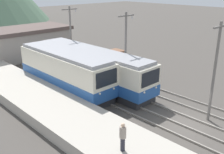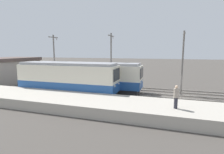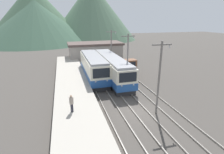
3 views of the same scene
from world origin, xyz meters
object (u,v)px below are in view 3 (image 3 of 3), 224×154
(catenary_mast_far, at_px, (111,48))
(catenary_mast_near, at_px, (159,76))
(shunting_locomotive, at_px, (126,68))
(commuter_train_center, at_px, (111,69))
(commuter_train_left, at_px, (94,68))
(person_on_platform, at_px, (71,103))
(catenary_mast_mid, at_px, (128,58))

(catenary_mast_far, bearing_deg, catenary_mast_near, -90.00)
(catenary_mast_near, relative_size, catenary_mast_far, 1.00)
(shunting_locomotive, bearing_deg, commuter_train_center, -155.81)
(commuter_train_left, bearing_deg, shunting_locomotive, 6.22)
(commuter_train_left, xyz_separation_m, catenary_mast_near, (4.31, -12.59, 2.26))
(person_on_platform, bearing_deg, commuter_train_center, 57.58)
(commuter_train_left, distance_m, person_on_platform, 12.37)
(catenary_mast_far, distance_m, person_on_platform, 18.61)
(catenary_mast_near, bearing_deg, commuter_train_center, 97.23)
(shunting_locomotive, relative_size, catenary_mast_far, 0.65)
(commuter_train_center, height_order, catenary_mast_near, catenary_mast_near)
(commuter_train_center, xyz_separation_m, catenary_mast_far, (1.51, 5.51, 2.32))
(shunting_locomotive, relative_size, catenary_mast_mid, 0.65)
(commuter_train_left, distance_m, commuter_train_center, 2.89)
(commuter_train_center, relative_size, catenary_mast_far, 2.01)
(catenary_mast_near, relative_size, catenary_mast_mid, 1.00)
(catenary_mast_mid, distance_m, catenary_mast_far, 8.69)
(catenary_mast_far, bearing_deg, commuter_train_center, -105.31)
(catenary_mast_near, height_order, catenary_mast_far, same)
(shunting_locomotive, bearing_deg, catenary_mast_mid, -108.23)
(shunting_locomotive, height_order, catenary_mast_far, catenary_mast_far)
(commuter_train_center, distance_m, person_on_platform, 12.96)
(person_on_platform, bearing_deg, catenary_mast_near, -6.32)
(commuter_train_center, distance_m, shunting_locomotive, 3.33)
(commuter_train_center, xyz_separation_m, catenary_mast_mid, (1.51, -3.18, 2.32))
(commuter_train_left, relative_size, catenary_mast_near, 1.61)
(commuter_train_center, bearing_deg, shunting_locomotive, 24.19)
(commuter_train_left, xyz_separation_m, shunting_locomotive, (5.80, 0.63, -0.57))
(commuter_train_center, xyz_separation_m, shunting_locomotive, (3.00, 1.35, -0.52))
(commuter_train_left, relative_size, catenary_mast_mid, 1.61)
(catenary_mast_far, bearing_deg, commuter_train_left, -131.96)
(catenary_mast_mid, bearing_deg, commuter_train_center, 115.33)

